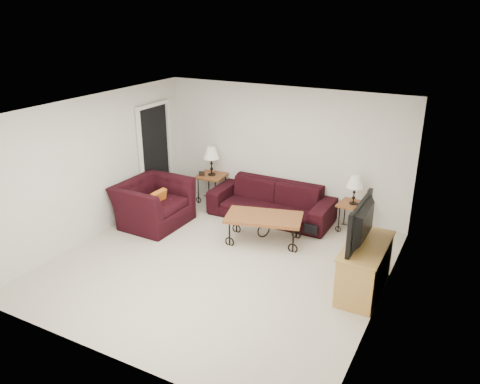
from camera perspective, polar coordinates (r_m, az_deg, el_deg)
name	(u,v)px	position (r m, az deg, el deg)	size (l,w,h in m)	color
ground	(220,264)	(7.74, -2.45, -8.59)	(5.00, 5.00, 0.00)	beige
wall_back	(283,151)	(9.32, 5.19, 4.99)	(5.00, 0.02, 2.50)	silver
wall_front	(102,265)	(5.40, -16.24, -8.46)	(5.00, 0.02, 2.50)	silver
wall_left	(95,167)	(8.67, -17.04, 2.86)	(0.02, 5.00, 2.50)	silver
wall_right	(386,224)	(6.40, 17.15, -3.73)	(0.02, 5.00, 2.50)	silver
ceiling	(217,110)	(6.85, -2.78, 9.86)	(5.00, 5.00, 0.00)	white
doorway	(155,156)	(9.89, -10.16, 4.31)	(0.08, 0.94, 2.04)	black
sofa	(271,201)	(9.21, 3.75, -1.11)	(2.40, 0.94, 0.70)	black
side_table_left	(212,188)	(10.00, -3.38, 0.45)	(0.55, 0.55, 0.60)	brown
side_table_right	(352,217)	(8.94, 13.30, -2.95)	(0.49, 0.49, 0.53)	brown
lamp_left	(211,161)	(9.80, -3.46, 3.74)	(0.34, 0.34, 0.60)	black
lamp_right	(354,190)	(8.74, 13.60, 0.24)	(0.30, 0.30, 0.53)	black
photo_frame_left	(202,174)	(9.84, -4.63, 2.23)	(0.12, 0.02, 0.10)	black
photo_frame_right	(359,206)	(8.66, 14.17, -1.62)	(0.11, 0.01, 0.09)	black
coffee_table	(264,229)	(8.32, 2.86, -4.45)	(1.31, 0.71, 0.49)	brown
armchair	(153,203)	(9.08, -10.38, -1.33)	(1.28, 1.12, 0.83)	black
throw_pillow	(158,200)	(8.91, -9.86, -1.00)	(0.38, 0.10, 0.38)	orange
tv_stand	(364,268)	(7.11, 14.75, -8.81)	(0.52, 1.24, 0.75)	#C68949
television	(368,224)	(6.80, 15.13, -3.70)	(1.11, 0.15, 0.64)	black
backpack	(313,224)	(8.59, 8.83, -3.81)	(0.38, 0.29, 0.49)	black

